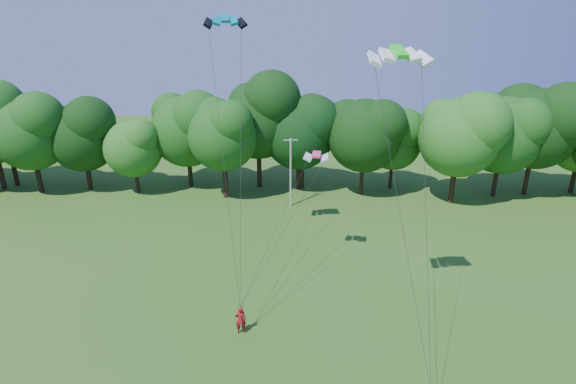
{
  "coord_description": "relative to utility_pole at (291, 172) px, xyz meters",
  "views": [
    {
      "loc": [
        1.24,
        -11.0,
        17.59
      ],
      "look_at": [
        0.47,
        13.0,
        8.61
      ],
      "focal_mm": 28.0,
      "sensor_mm": 36.0,
      "label": 1
    }
  ],
  "objects": [
    {
      "name": "utility_pole",
      "position": [
        0.0,
        0.0,
        0.0
      ],
      "size": [
        1.42,
        0.3,
        7.14
      ],
      "rotation": [
        0.0,
        0.0,
        0.15
      ],
      "color": "#B5B6AC",
      "rests_on": "ground"
    },
    {
      "name": "kite_flyer_left",
      "position": [
        -2.47,
        -20.48,
        -2.78
      ],
      "size": [
        0.74,
        0.56,
        1.84
      ],
      "primitive_type": "imported",
      "rotation": [
        0.0,
        0.0,
        3.33
      ],
      "color": "maroon",
      "rests_on": "ground"
    },
    {
      "name": "kite_teal",
      "position": [
        -4.21,
        -10.6,
        14.3
      ],
      "size": [
        2.97,
        1.8,
        0.65
      ],
      "rotation": [
        0.0,
        0.0,
        0.22
      ],
      "color": "#047791",
      "rests_on": "ground"
    },
    {
      "name": "kite_green",
      "position": [
        5.88,
        -19.51,
        12.63
      ],
      "size": [
        3.27,
        1.87,
        0.65
      ],
      "rotation": [
        0.0,
        0.0,
        0.16
      ],
      "color": "#22E425",
      "rests_on": "ground"
    },
    {
      "name": "kite_pink",
      "position": [
        2.16,
        -11.85,
        5.14
      ],
      "size": [
        1.93,
        1.12,
        0.35
      ],
      "rotation": [
        0.0,
        0.0,
        -0.13
      ],
      "color": "#D03975",
      "rests_on": "ground"
    },
    {
      "name": "tree_back_center",
      "position": [
        0.75,
        5.28,
        4.02
      ],
      "size": [
        8.5,
        8.5,
        12.37
      ],
      "color": "black",
      "rests_on": "ground"
    }
  ]
}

